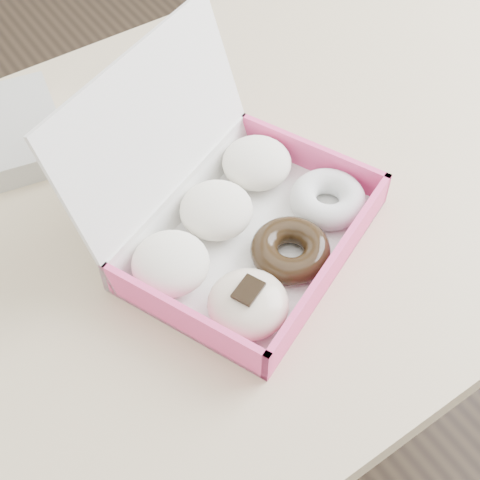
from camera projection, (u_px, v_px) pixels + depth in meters
ground at (251, 401)px, 1.53m from camera, size 4.00×4.00×0.00m
table at (256, 208)px, 1.00m from camera, size 1.20×0.80×0.75m
donut_box at (239, 221)px, 0.83m from camera, size 0.40×0.39×0.23m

